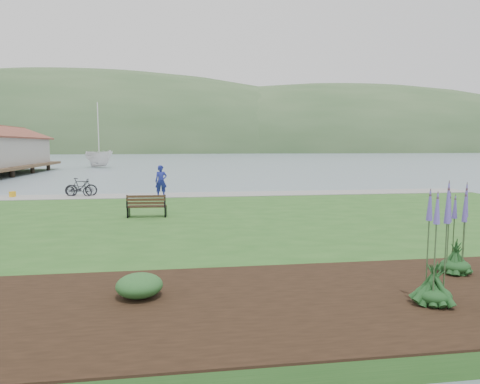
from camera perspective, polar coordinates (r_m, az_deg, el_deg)
The scene contains 14 objects.
ground at distance 17.30m, azimuth -7.35°, elevation -4.40°, with size 600.00×600.00×0.00m, color slate.
lawn at distance 15.30m, azimuth -7.24°, elevation -5.05°, with size 34.00×20.00×0.40m, color #26531D.
shoreline_path at distance 24.07m, azimuth -7.64°, elevation -0.39°, with size 34.00×2.20×0.03m, color gray.
garden_bed at distance 8.37m, azimuth 15.44°, elevation -13.31°, with size 24.00×4.40×0.04m, color black.
far_hillside at distance 188.12m, azimuth -2.09°, elevation 5.32°, with size 580.00×80.00×38.00m, color #34532F, non-canonical shape.
park_bench at distance 16.96m, azimuth -12.34°, elevation -1.78°, with size 1.52×0.69×0.92m.
person at distance 23.15m, azimuth -10.49°, elevation 1.78°, with size 0.74×0.51×2.03m, color navy.
bicycle_a at distance 24.91m, azimuth -20.69°, elevation 0.42°, with size 1.61×0.56×0.84m, color black.
bicycle_b at distance 24.88m, azimuth -20.43°, elevation 0.61°, with size 1.67×0.48×1.01m, color black.
sailboat at distance 63.76m, azimuth -18.21°, elevation 3.11°, with size 10.99×11.19×28.98m, color silver.
pannier at distance 25.89m, azimuth -28.06°, elevation -0.29°, with size 0.19×0.30×0.32m, color gold.
echium_0 at distance 8.18m, azimuth 24.60°, elevation -7.45°, with size 0.62×0.62×2.33m.
echium_1 at distance 10.32m, azimuth 26.94°, elevation -5.04°, with size 0.62×0.62×2.10m.
shrub_0 at distance 8.17m, azimuth -13.27°, elevation -12.04°, with size 0.85×0.85×0.42m, color #1E4C21.
Camera 1 is at (-0.24, -17.01, 3.20)m, focal length 32.00 mm.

